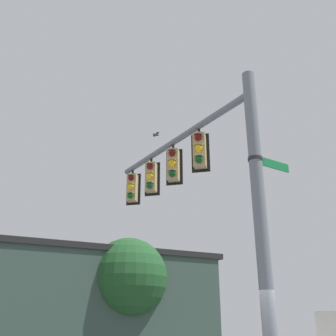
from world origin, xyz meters
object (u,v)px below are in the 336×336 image
Objects in this scene: traffic_light_mid_outer at (151,177)px; bird_flying at (156,135)px; traffic_light_mid_inner at (173,165)px; street_name_sign at (263,162)px; traffic_light_nearest_pole at (199,150)px; traffic_light_arm_end at (132,188)px.

bird_flying is (0.25, -1.47, 2.37)m from traffic_light_mid_outer.
traffic_light_mid_inner is 1.26× the size of street_name_sign.
traffic_light_nearest_pole reaches higher than street_name_sign.
traffic_light_arm_end is at bearing -43.09° from traffic_light_nearest_pole.
bird_flying is (1.27, -2.42, 2.37)m from traffic_light_mid_inner.
street_name_sign is at bearing 131.15° from bird_flying.
traffic_light_mid_inner is 1.00× the size of traffic_light_mid_outer.
traffic_light_mid_outer is at bearing -43.09° from traffic_light_mid_inner.
traffic_light_mid_inner is (1.01, -0.95, 0.00)m from traffic_light_nearest_pole.
traffic_light_mid_outer is (1.01, -0.95, 0.00)m from traffic_light_mid_inner.
traffic_light_nearest_pole and traffic_light_mid_outer have the same top height.
traffic_light_mid_outer is 3.93× the size of bird_flying.
street_name_sign is (-3.78, 3.15, -1.03)m from traffic_light_mid_outer.
traffic_light_mid_outer is 5.02m from street_name_sign.
bird_flying reaches higher than street_name_sign.
traffic_light_nearest_pole is 4.70m from bird_flying.
traffic_light_arm_end reaches higher than street_name_sign.
bird_flying reaches higher than traffic_light_arm_end.
traffic_light_nearest_pole is 1.00× the size of traffic_light_arm_end.
traffic_light_arm_end is at bearing -43.09° from traffic_light_mid_inner.
traffic_light_nearest_pole is 2.77m from traffic_light_mid_outer.
traffic_light_nearest_pole is at bearing 136.91° from traffic_light_mid_outer.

